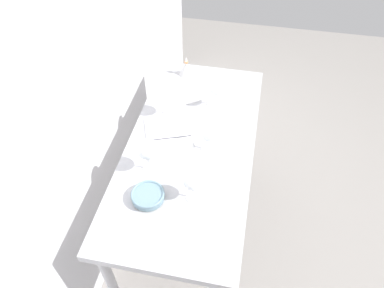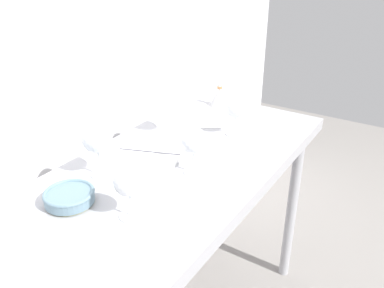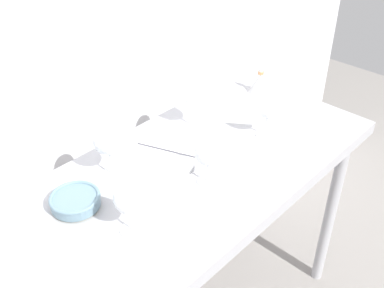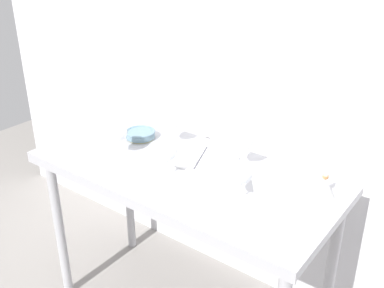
# 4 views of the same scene
# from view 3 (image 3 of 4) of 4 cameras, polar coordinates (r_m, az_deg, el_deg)

# --- Properties ---
(back_wall) EXTENTS (3.80, 0.04, 2.60)m
(back_wall) POSITION_cam_3_polar(r_m,az_deg,el_deg) (1.71, -12.85, 14.91)
(back_wall) COLOR silver
(back_wall) RESTS_ON ground_plane
(steel_counter) EXTENTS (1.40, 0.65, 0.90)m
(steel_counter) POSITION_cam_3_polar(r_m,az_deg,el_deg) (1.63, -0.20, -5.88)
(steel_counter) COLOR #A9A9AE
(steel_counter) RESTS_ON ground_plane
(wine_glass_far_right) EXTENTS (0.10, 0.10, 0.19)m
(wine_glass_far_right) POSITION_cam_3_polar(r_m,az_deg,el_deg) (1.71, 0.59, 5.92)
(wine_glass_far_right) COLOR white
(wine_glass_far_right) RESTS_ON steel_counter
(wine_glass_near_center) EXTENTS (0.09, 0.09, 0.17)m
(wine_glass_near_center) POSITION_cam_3_polar(r_m,az_deg,el_deg) (1.44, 1.97, -1.07)
(wine_glass_near_center) COLOR white
(wine_glass_near_center) RESTS_ON steel_counter
(wine_glass_near_left) EXTENTS (0.09, 0.09, 0.16)m
(wine_glass_near_left) POSITION_cam_3_polar(r_m,az_deg,el_deg) (1.28, -7.68, -6.81)
(wine_glass_near_left) COLOR white
(wine_glass_near_left) RESTS_ON steel_counter
(wine_glass_far_left) EXTENTS (0.10, 0.10, 0.19)m
(wine_glass_far_left) POSITION_cam_3_polar(r_m,az_deg,el_deg) (1.48, -10.18, 0.37)
(wine_glass_far_left) COLOR white
(wine_glass_far_left) RESTS_ON steel_counter
(wine_glass_near_right) EXTENTS (0.09, 0.09, 0.17)m
(wine_glass_near_right) POSITION_cam_3_polar(r_m,az_deg,el_deg) (1.69, 9.28, 4.45)
(wine_glass_near_right) COLOR white
(wine_glass_near_right) RESTS_ON steel_counter
(open_notebook) EXTENTS (0.40, 0.34, 0.01)m
(open_notebook) POSITION_cam_3_polar(r_m,az_deg,el_deg) (1.64, -2.99, -0.94)
(open_notebook) COLOR white
(open_notebook) RESTS_ON steel_counter
(tasting_sheet_upper) EXTENTS (0.30, 0.31, 0.00)m
(tasting_sheet_upper) POSITION_cam_3_polar(r_m,az_deg,el_deg) (1.88, 3.89, 4.12)
(tasting_sheet_upper) COLOR white
(tasting_sheet_upper) RESTS_ON steel_counter
(tasting_bowl) EXTENTS (0.15, 0.15, 0.04)m
(tasting_bowl) POSITION_cam_3_polar(r_m,az_deg,el_deg) (1.45, -14.05, -6.72)
(tasting_bowl) COLOR #DBCC66
(tasting_bowl) RESTS_ON steel_counter
(decanter_funnel) EXTENTS (0.10, 0.10, 0.13)m
(decanter_funnel) POSITION_cam_3_polar(r_m,az_deg,el_deg) (2.02, 8.29, 7.40)
(decanter_funnel) COLOR #BBBBBB
(decanter_funnel) RESTS_ON steel_counter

